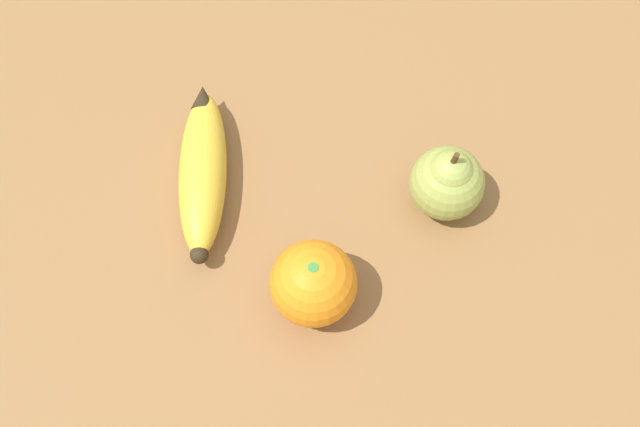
# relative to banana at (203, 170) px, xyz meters

# --- Properties ---
(ground_plane) EXTENTS (3.00, 3.00, 0.00)m
(ground_plane) POSITION_rel_banana_xyz_m (0.07, -0.17, -0.02)
(ground_plane) COLOR olive
(banana) EXTENTS (0.18, 0.11, 0.04)m
(banana) POSITION_rel_banana_xyz_m (0.00, 0.00, 0.00)
(banana) COLOR gold
(banana) RESTS_ON ground_plane
(orange) EXTENTS (0.07, 0.07, 0.07)m
(orange) POSITION_rel_banana_xyz_m (-0.06, -0.14, 0.02)
(orange) COLOR orange
(orange) RESTS_ON ground_plane
(pear) EXTENTS (0.07, 0.07, 0.09)m
(pear) POSITION_rel_banana_xyz_m (0.07, -0.21, 0.02)
(pear) COLOR #99A84C
(pear) RESTS_ON ground_plane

